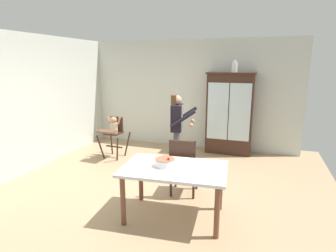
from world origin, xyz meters
TOP-DOWN VIEW (x-y plane):
  - ground_plane at (0.00, 0.00)m, footprint 6.24×6.24m
  - wall_back at (0.00, 2.63)m, footprint 5.32×0.06m
  - wall_left at (-2.63, 0.00)m, footprint 0.06×5.32m
  - china_cabinet at (1.02, 2.37)m, footprint 1.11×0.48m
  - ceramic_vase at (1.08, 2.37)m, footprint 0.13×0.13m
  - high_chair_with_toddler at (-1.42, 1.18)m, footprint 0.60×0.70m
  - adult_person at (0.17, 0.91)m, footprint 0.56×0.55m
  - dining_table at (0.66, -0.81)m, footprint 1.49×1.02m
  - birthday_cake at (0.52, -0.80)m, footprint 0.28×0.28m
  - dining_chair_far_side at (0.60, -0.14)m, footprint 0.48×0.48m

SIDE VIEW (x-z plane):
  - ground_plane at x=0.00m, z-range 0.00..0.00m
  - dining_chair_far_side at x=0.60m, z-range 0.08..1.04m
  - dining_table at x=0.66m, z-range 0.27..1.01m
  - high_chair_with_toddler at x=-1.42m, z-range 0.18..1.13m
  - birthday_cake at x=0.52m, z-range 0.70..0.89m
  - china_cabinet at x=1.02m, z-range 0.01..1.93m
  - adult_person at x=0.17m, z-range 0.20..1.73m
  - wall_back at x=0.00m, z-range 0.00..2.70m
  - wall_left at x=-2.63m, z-range 0.00..2.70m
  - ceramic_vase at x=1.08m, z-range 1.91..2.18m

